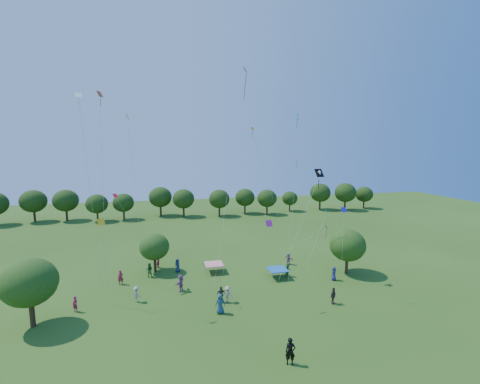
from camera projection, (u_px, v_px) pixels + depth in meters
name	position (u px, v px, depth m)	size (l,w,h in m)	color
near_tree_west	(29.00, 282.00, 27.36)	(4.56, 4.56, 6.07)	#422B19
near_tree_north	(154.00, 247.00, 39.84)	(3.66, 3.66, 4.88)	#422B19
near_tree_east	(348.00, 245.00, 39.34)	(4.36, 4.36, 5.55)	#422B19
treeline	(192.00, 198.00, 72.88)	(88.01, 8.77, 6.77)	#422B19
tent_red_stripe	(214.00, 264.00, 39.97)	(2.20, 2.20, 1.10)	red
tent_blue	(278.00, 269.00, 38.25)	(2.20, 2.20, 1.10)	#1A5DAB
man_in_black	(290.00, 352.00, 22.85)	(0.74, 0.47, 1.98)	black
crowd_person_0	(220.00, 304.00, 29.97)	(0.93, 0.50, 1.89)	navy
crowd_person_1	(121.00, 277.00, 36.37)	(0.63, 0.40, 1.69)	maroon
crowd_person_2	(149.00, 270.00, 38.48)	(0.86, 0.46, 1.73)	#275C28
crowd_person_3	(228.00, 294.00, 32.18)	(1.09, 0.49, 1.67)	#B09B8D
crowd_person_4	(333.00, 296.00, 31.82)	(0.99, 0.45, 1.69)	#39302E
crowd_person_5	(288.00, 259.00, 42.67)	(1.46, 0.52, 1.57)	#8F5491
crowd_person_6	(178.00, 265.00, 40.06)	(0.83, 0.45, 1.67)	navy
crowd_person_7	(158.00, 261.00, 41.44)	(0.64, 0.41, 1.72)	maroon
crowd_person_8	(288.00, 270.00, 38.61)	(0.77, 0.42, 1.57)	#2B5424
crowd_person_9	(137.00, 294.00, 32.25)	(1.05, 0.47, 1.61)	tan
crowd_person_10	(221.00, 294.00, 32.15)	(0.97, 0.44, 1.66)	#3F3A32
crowd_person_11	(181.00, 283.00, 34.66)	(1.74, 0.62, 1.86)	#94568A
crowd_person_12	(334.00, 273.00, 37.54)	(0.81, 0.44, 1.64)	navy
crowd_person_13	(75.00, 304.00, 30.26)	(0.57, 0.37, 1.53)	#A01D48
pirate_kite	(318.00, 175.00, 36.69)	(6.18, 2.92, 11.72)	black
red_high_kite	(240.00, 106.00, 37.61)	(5.60, 8.57, 23.77)	red
small_kite_0	(121.00, 204.00, 42.17)	(4.87, 1.67, 8.15)	red
small_kite_1	(101.00, 136.00, 30.38)	(0.57, 1.79, 19.42)	#FF470D
small_kite_2	(102.00, 230.00, 30.55)	(0.70, 0.71, 7.42)	gold
small_kite_3	(324.00, 217.00, 40.49)	(4.00, 3.03, 6.43)	green
small_kite_4	(344.00, 217.00, 36.40)	(0.74, 0.87, 7.41)	#1613C2
small_kite_5	(267.00, 231.00, 30.66)	(1.55, 1.93, 7.29)	#9E1A8B
small_kite_6	(84.00, 144.00, 29.72)	(1.40, 0.61, 19.12)	white
small_kite_7	(301.00, 167.00, 34.32)	(3.24, 2.99, 17.61)	#0DB1CF
small_kite_8	(324.00, 230.00, 44.73)	(5.29, 1.96, 3.47)	red
small_kite_9	(262.00, 161.00, 42.03)	(5.76, 1.05, 16.78)	#FFA20D
small_kite_10	(132.00, 157.00, 32.87)	(0.95, 2.38, 17.42)	yellow
small_kite_11	(295.00, 185.00, 44.97)	(1.40, 1.13, 12.47)	#198D47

